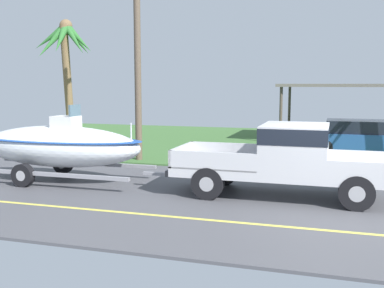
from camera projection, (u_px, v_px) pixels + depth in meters
The scene contains 7 objects.
ground at pixel (340, 155), 18.67m from camera, with size 36.00×22.00×0.11m.
pickup_truck_towing at pixel (293, 157), 11.67m from camera, with size 5.50×1.99×1.83m.
boat_on_trailer at pixel (58, 146), 13.63m from camera, with size 6.40×2.21×2.24m.
parked_sedan_near at pixel (364, 138), 18.73m from camera, with size 4.62×1.83×1.38m.
carport_awning at pixel (344, 87), 22.65m from camera, with size 6.01×4.53×2.82m.
palm_tree_mid at pixel (65, 49), 21.11m from camera, with size 3.01×3.07×5.70m.
utility_pole at pixel (137, 40), 16.70m from camera, with size 0.24×1.80×8.45m.
Camera 1 is at (-0.19, -10.99, 2.84)m, focal length 43.84 mm.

